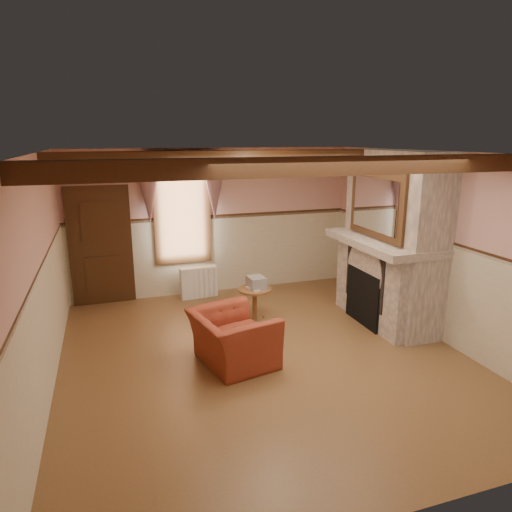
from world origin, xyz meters
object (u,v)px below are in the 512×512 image
object	(u,v)px
mantel_clock	(359,224)
oil_lamp	(370,225)
radiator	(199,282)
armchair	(233,338)
side_table	(255,304)
bowl	(379,234)

from	to	relation	value
mantel_clock	oil_lamp	size ratio (longest dim) A/B	0.86
radiator	armchair	bearing A→B (deg)	-96.10
oil_lamp	mantel_clock	bearing A→B (deg)	90.00
radiator	oil_lamp	world-z (taller)	oil_lamp
side_table	bowl	xyz separation A→B (m)	(1.95, -0.58, 1.19)
armchair	radiator	size ratio (longest dim) A/B	1.58
radiator	bowl	world-z (taller)	bowl
bowl	radiator	bearing A→B (deg)	143.16
armchair	mantel_clock	size ratio (longest dim) A/B	4.60
bowl	oil_lamp	world-z (taller)	oil_lamp
side_table	bowl	size ratio (longest dim) A/B	1.59
mantel_clock	oil_lamp	world-z (taller)	oil_lamp
side_table	oil_lamp	size ratio (longest dim) A/B	1.99
radiator	oil_lamp	bearing A→B (deg)	-37.11
armchair	bowl	bearing A→B (deg)	-85.97
oil_lamp	side_table	bearing A→B (deg)	171.38
armchair	mantel_clock	world-z (taller)	mantel_clock
mantel_clock	oil_lamp	xyz separation A→B (m)	(0.00, -0.36, 0.04)
mantel_clock	bowl	bearing A→B (deg)	-90.00
armchair	bowl	distance (m)	3.03
mantel_clock	oil_lamp	distance (m)	0.36
bowl	mantel_clock	xyz separation A→B (m)	(0.00, 0.64, 0.06)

